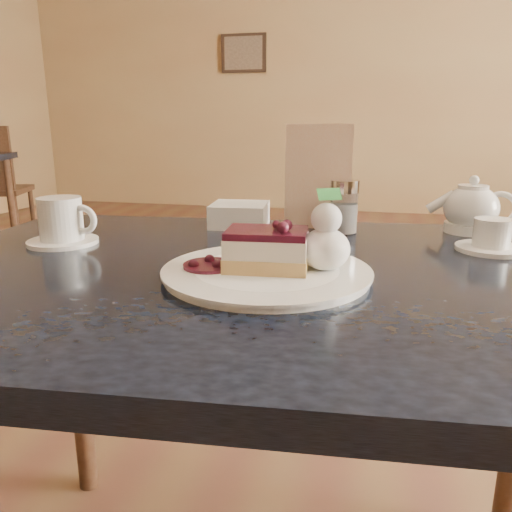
% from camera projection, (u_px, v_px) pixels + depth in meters
% --- Properties ---
extents(main_table, '(1.25, 0.89, 0.74)m').
position_uv_depth(main_table, '(270.00, 314.00, 0.80)').
color(main_table, black).
rests_on(main_table, ground).
extents(dessert_plate, '(0.30, 0.30, 0.01)m').
position_uv_depth(dessert_plate, '(267.00, 273.00, 0.73)').
color(dessert_plate, white).
rests_on(dessert_plate, main_table).
extents(cheesecake_slice, '(0.13, 0.09, 0.06)m').
position_uv_depth(cheesecake_slice, '(267.00, 250.00, 0.73)').
color(cheesecake_slice, tan).
rests_on(cheesecake_slice, dessert_plate).
extents(whipped_cream, '(0.07, 0.07, 0.06)m').
position_uv_depth(whipped_cream, '(325.00, 249.00, 0.72)').
color(whipped_cream, white).
rests_on(whipped_cream, dessert_plate).
extents(berry_sauce, '(0.08, 0.08, 0.01)m').
position_uv_depth(berry_sauce, '(210.00, 266.00, 0.74)').
color(berry_sauce, black).
rests_on(berry_sauce, dessert_plate).
extents(coffee_set, '(0.14, 0.13, 0.09)m').
position_uv_depth(coffee_set, '(62.00, 223.00, 0.93)').
color(coffee_set, white).
rests_on(coffee_set, main_table).
extents(tea_set, '(0.17, 0.27, 0.10)m').
position_uv_depth(tea_set, '(474.00, 215.00, 0.99)').
color(tea_set, white).
rests_on(tea_set, main_table).
extents(menu_card, '(0.14, 0.04, 0.22)m').
position_uv_depth(menu_card, '(318.00, 177.00, 1.06)').
color(menu_card, white).
rests_on(menu_card, main_table).
extents(sugar_shaker, '(0.06, 0.06, 0.11)m').
position_uv_depth(sugar_shaker, '(344.00, 206.00, 1.01)').
color(sugar_shaker, white).
rests_on(sugar_shaker, main_table).
extents(napkin_stack, '(0.13, 0.13, 0.05)m').
position_uv_depth(napkin_stack, '(240.00, 215.00, 1.09)').
color(napkin_stack, white).
rests_on(napkin_stack, main_table).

